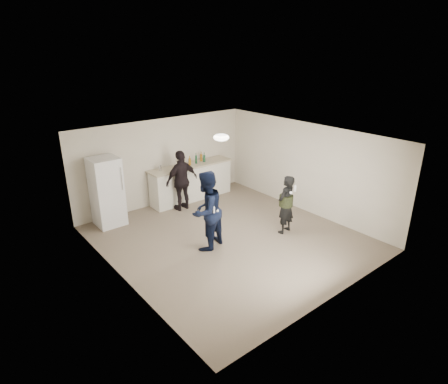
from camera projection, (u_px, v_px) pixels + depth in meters
floor at (229, 238)px, 9.15m from camera, size 6.00×6.00×0.00m
ceiling at (230, 138)px, 8.24m from camera, size 6.00×6.00×0.00m
wall_back at (163, 162)px, 10.87m from camera, size 6.00×0.00×6.00m
wall_front at (339, 238)px, 6.53m from camera, size 6.00×0.00×6.00m
wall_left at (118, 223)px, 7.08m from camera, size 0.00×6.00×6.00m
wall_right at (306, 168)px, 10.31m from camera, size 0.00×6.00×6.00m
counter at (192, 183)px, 11.33m from camera, size 2.60×0.56×1.05m
counter_top at (191, 165)px, 11.13m from camera, size 2.68×0.64×0.04m
fridge at (107, 192)px, 9.57m from camera, size 0.70×0.70×1.80m
fridge_handle at (122, 179)px, 9.33m from camera, size 0.02×0.02×0.60m
ceiling_dome at (221, 137)px, 8.48m from camera, size 0.36×0.36×0.16m
shaker at (160, 168)px, 10.55m from camera, size 0.08×0.08×0.17m
man at (206, 211)px, 8.41m from camera, size 1.08×0.95×1.85m
woman at (286, 205)px, 9.20m from camera, size 0.60×0.45×1.49m
camo_shorts at (286, 201)px, 9.16m from camera, size 0.34×0.34×0.28m
spectator at (182, 181)px, 10.48m from camera, size 1.02×0.44×1.73m
remote_man at (214, 210)px, 8.16m from camera, size 0.04×0.04×0.15m
nunchuk_man at (217, 211)px, 8.28m from camera, size 0.07×0.07×0.07m
remote_woman at (295, 188)px, 8.83m from camera, size 0.04×0.04×0.15m
nunchuk_woman at (291, 193)px, 8.83m from camera, size 0.07×0.07×0.07m
bottle_cluster at (196, 160)px, 11.20m from camera, size 0.88×0.28×0.25m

